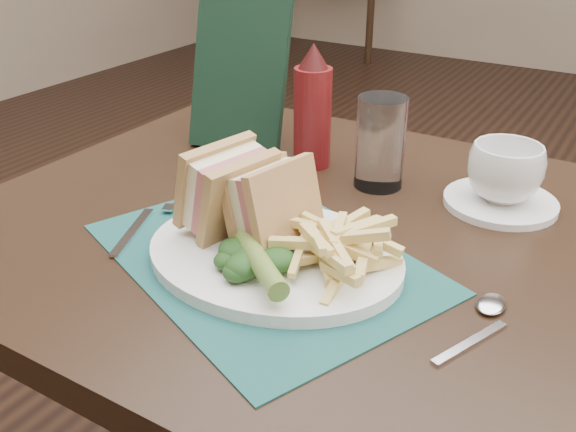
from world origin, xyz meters
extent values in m
plane|color=black|center=(0.00, 0.00, 0.00)|extent=(7.00, 7.00, 0.00)
cube|color=#174A46|center=(-0.01, -0.62, 0.75)|extent=(0.47, 0.41, 0.00)
cylinder|color=#56722B|center=(0.03, -0.68, 0.79)|extent=(0.11, 0.09, 0.03)
cylinder|color=white|center=(0.19, -0.34, 0.76)|extent=(0.17, 0.17, 0.01)
imported|color=white|center=(0.19, -0.34, 0.80)|extent=(0.14, 0.14, 0.08)
cylinder|color=silver|center=(0.02, -0.36, 0.81)|extent=(0.09, 0.09, 0.13)
cube|color=black|center=(-0.25, -0.32, 0.87)|extent=(0.17, 0.12, 0.24)
camera|label=1|loc=(0.34, -1.14, 1.14)|focal=40.00mm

